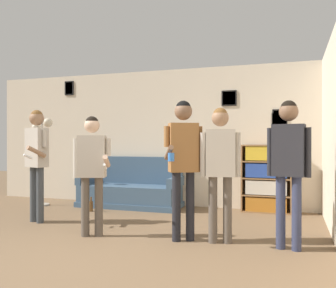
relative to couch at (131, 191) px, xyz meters
name	(u,v)px	position (x,y,z in m)	size (l,w,h in m)	color
ground_plane	(49,267)	(0.68, -3.52, -0.31)	(20.00, 20.00, 0.00)	brown
wall_back	(171,137)	(0.69, 0.41, 1.05)	(8.02, 0.08, 2.70)	beige
wall_right	(336,135)	(3.53, -1.57, 1.04)	(0.06, 6.30, 2.70)	beige
couch	(131,191)	(0.00, 0.00, 0.00)	(1.99, 0.80, 0.96)	#3D5670
bookshelf	(266,179)	(2.56, 0.19, 0.30)	(0.87, 0.30, 1.21)	olive
floor_lamp	(42,141)	(-1.71, -0.47, 0.97)	(0.46, 0.28, 1.73)	#ADA89E
person_player_foreground_left	(37,152)	(-0.80, -1.80, 0.79)	(0.48, 0.57, 1.76)	#3D4247
person_player_foreground_center	(92,163)	(0.47, -2.30, 0.67)	(0.57, 0.40, 1.60)	brown
person_watcher_holding_cup	(183,154)	(1.69, -2.14, 0.80)	(0.45, 0.57, 1.78)	black
person_spectator_near_bookshelf	(220,160)	(2.15, -2.09, 0.73)	(0.49, 0.27, 1.69)	brown
person_spectator_far_right	(289,157)	(2.96, -2.12, 0.77)	(0.49, 0.26, 1.74)	#2D334C
bottle_on_floor	(91,206)	(-0.46, -0.72, -0.20)	(0.07, 0.07, 0.26)	brown
drinking_cup	(277,142)	(2.74, 0.19, 0.96)	(0.08, 0.08, 0.11)	red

